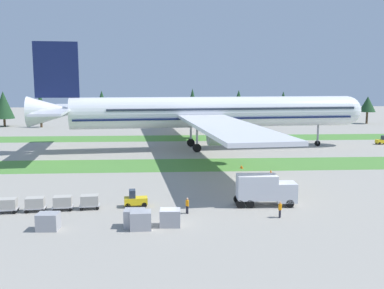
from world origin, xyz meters
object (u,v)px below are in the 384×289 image
object	(u,v)px
ground_crew_marshaller	(187,205)
uld_container_1	(135,218)
cargo_dolly_second	(63,202)
uld_container_2	(141,220)
cargo_dolly_lead	(90,201)
cargo_dolly_third	(35,203)
cargo_dolly_fourth	(7,204)
taxiway_marker_1	(242,167)
taxiway_marker_0	(271,172)
ground_crew_loader	(280,209)
baggage_tug	(135,200)
airliner	(204,112)
catering_truck	(265,189)
pushback_tractor	(382,141)
uld_container_3	(170,218)
taxiway_marker_2	(241,167)
uld_container_0	(48,221)

from	to	relation	value
ground_crew_marshaller	uld_container_1	distance (m)	6.62
cargo_dolly_second	uld_container_2	distance (m)	11.21
cargo_dolly_lead	cargo_dolly_third	size ratio (longest dim) A/B	1.00
cargo_dolly_fourth	taxiway_marker_1	distance (m)	36.88
taxiway_marker_0	ground_crew_loader	bearing A→B (deg)	-101.29
baggage_tug	taxiway_marker_1	distance (m)	26.06
cargo_dolly_fourth	uld_container_1	size ratio (longest dim) A/B	1.17
cargo_dolly_lead	cargo_dolly_fourth	size ratio (longest dim) A/B	1.00
ground_crew_loader	taxiway_marker_0	size ratio (longest dim) A/B	2.94
uld_container_2	taxiway_marker_1	bearing A→B (deg)	62.33
airliner	baggage_tug	xyz separation A→B (m)	(-11.34, -41.49, -6.95)
ground_crew_loader	taxiway_marker_0	distance (m)	21.97
cargo_dolly_third	catering_truck	size ratio (longest dim) A/B	0.33
cargo_dolly_lead	cargo_dolly_second	bearing A→B (deg)	-90.00
baggage_tug	cargo_dolly_fourth	world-z (taller)	baggage_tug
pushback_tractor	uld_container_3	bearing A→B (deg)	131.31
pushback_tractor	taxiway_marker_0	distance (m)	43.85
cargo_dolly_second	catering_truck	bearing A→B (deg)	85.11
pushback_tractor	uld_container_3	world-z (taller)	pushback_tractor
airliner	uld_container_3	xyz separation A→B (m)	(-7.44, -48.32, -6.94)
cargo_dolly_third	taxiway_marker_1	distance (m)	34.42
baggage_tug	pushback_tractor	size ratio (longest dim) A/B	1.00
cargo_dolly_lead	ground_crew_marshaller	xyz separation A→B (m)	(10.76, -2.38, 0.03)
ground_crew_marshaller	taxiway_marker_0	bearing A→B (deg)	-56.64
ground_crew_loader	uld_container_3	size ratio (longest dim) A/B	0.87
uld_container_3	catering_truck	bearing A→B (deg)	30.69
cargo_dolly_third	ground_crew_marshaller	distance (m)	16.63
baggage_tug	cargo_dolly_third	world-z (taller)	baggage_tug
baggage_tug	cargo_dolly_second	bearing A→B (deg)	-90.00
catering_truck	uld_container_3	distance (m)	12.64
uld_container_1	taxiway_marker_2	size ratio (longest dim) A/B	3.82
uld_container_3	cargo_dolly_lead	bearing A→B (deg)	144.67
uld_container_0	taxiway_marker_1	distance (m)	36.56
ground_crew_loader	taxiway_marker_1	distance (m)	25.57
taxiway_marker_2	baggage_tug	bearing A→B (deg)	-126.91
uld_container_3	taxiway_marker_2	bearing A→B (deg)	66.90
cargo_dolly_third	uld_container_3	xyz separation A→B (m)	(14.67, -5.71, -0.09)
ground_crew_marshaller	uld_container_3	size ratio (longest dim) A/B	0.87
ground_crew_loader	airliner	bearing A→B (deg)	34.17
cargo_dolly_lead	ground_crew_marshaller	size ratio (longest dim) A/B	1.35
catering_truck	taxiway_marker_2	size ratio (longest dim) A/B	13.43
cargo_dolly_second	uld_container_1	world-z (taller)	uld_container_1
taxiway_marker_0	uld_container_1	bearing A→B (deg)	-129.30
cargo_dolly_fourth	pushback_tractor	xyz separation A→B (m)	(65.92, 47.35, -0.10)
catering_truck	taxiway_marker_0	distance (m)	17.81
cargo_dolly_third	taxiway_marker_2	distance (m)	34.57
cargo_dolly_third	cargo_dolly_fourth	bearing A→B (deg)	-90.00
ground_crew_marshaller	taxiway_marker_2	world-z (taller)	ground_crew_marshaller
cargo_dolly_second	cargo_dolly_third	distance (m)	2.90
uld_container_2	uld_container_1	bearing A→B (deg)	130.07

